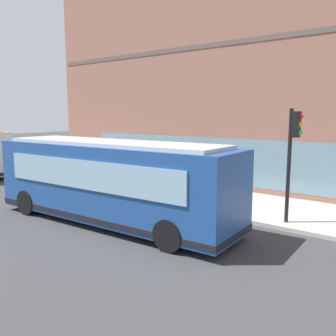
% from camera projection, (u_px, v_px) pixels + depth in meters
% --- Properties ---
extents(ground, '(120.00, 120.00, 0.00)m').
position_uv_depth(ground, '(108.00, 217.00, 14.30)').
color(ground, '#38383A').
extents(sidewalk_curb, '(4.53, 40.00, 0.15)m').
position_uv_depth(sidewalk_curb, '(180.00, 194.00, 18.08)').
color(sidewalk_curb, '#B2ADA3').
rests_on(sidewalk_curb, ground).
extents(building_corner, '(7.01, 23.59, 13.70)m').
position_uv_depth(building_corner, '(237.00, 66.00, 21.55)').
color(building_corner, '#8C5B4C').
rests_on(building_corner, ground).
extents(city_bus_nearside, '(3.05, 10.16, 3.07)m').
position_uv_depth(city_bus_nearside, '(111.00, 182.00, 13.38)').
color(city_bus_nearside, '#1E478C').
rests_on(city_bus_nearside, ground).
extents(traffic_light_near_corner, '(0.32, 0.49, 4.09)m').
position_uv_depth(traffic_light_near_corner, '(293.00, 144.00, 12.68)').
color(traffic_light_near_corner, black).
rests_on(traffic_light_near_corner, sidewalk_curb).
extents(fire_hydrant, '(0.35, 0.35, 0.74)m').
position_uv_depth(fire_hydrant, '(172.00, 184.00, 18.46)').
color(fire_hydrant, red).
rests_on(fire_hydrant, sidewalk_curb).
extents(pedestrian_walking_along_curb, '(0.32, 0.32, 1.61)m').
position_uv_depth(pedestrian_walking_along_curb, '(115.00, 161.00, 23.02)').
color(pedestrian_walking_along_curb, black).
rests_on(pedestrian_walking_along_curb, sidewalk_curb).
extents(pedestrian_near_hydrant, '(0.32, 0.32, 1.58)m').
position_uv_depth(pedestrian_near_hydrant, '(134.00, 169.00, 19.69)').
color(pedestrian_near_hydrant, silver).
rests_on(pedestrian_near_hydrant, sidewalk_curb).
extents(newspaper_vending_box, '(0.44, 0.42, 0.90)m').
position_uv_depth(newspaper_vending_box, '(176.00, 177.00, 19.73)').
color(newspaper_vending_box, '#197233').
rests_on(newspaper_vending_box, sidewalk_curb).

